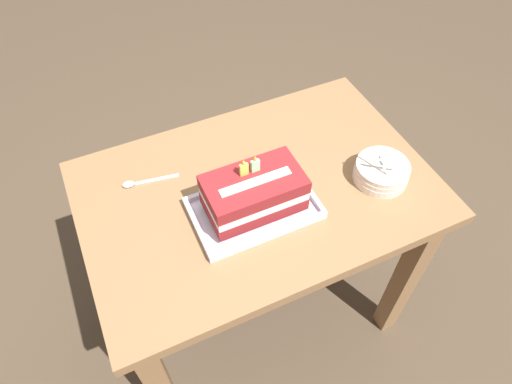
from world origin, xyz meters
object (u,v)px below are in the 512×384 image
(birthday_cake, at_px, (254,192))
(serving_spoon_near_tray, at_px, (137,183))
(bowl_stack, at_px, (381,172))
(foil_tray, at_px, (254,209))

(birthday_cake, distance_m, serving_spoon_near_tray, 0.34)
(birthday_cake, relative_size, bowl_stack, 1.63)
(foil_tray, relative_size, birthday_cake, 1.32)
(birthday_cake, height_order, bowl_stack, birthday_cake)
(bowl_stack, distance_m, serving_spoon_near_tray, 0.67)
(bowl_stack, relative_size, serving_spoon_near_tray, 0.96)
(foil_tray, height_order, bowl_stack, bowl_stack)
(birthday_cake, relative_size, serving_spoon_near_tray, 1.56)
(foil_tray, distance_m, birthday_cake, 0.07)
(foil_tray, height_order, serving_spoon_near_tray, foil_tray)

